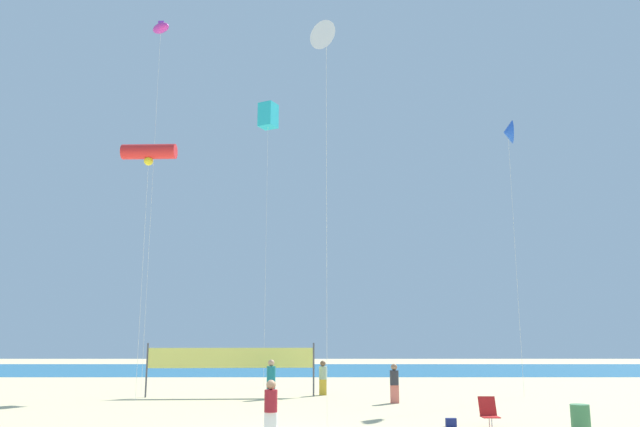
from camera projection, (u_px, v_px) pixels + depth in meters
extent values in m
cube|color=#1E6B99|center=(307.00, 369.00, 51.33)|extent=(120.00, 20.00, 0.01)
cube|color=gold|center=(323.00, 387.00, 29.09)|extent=(0.34, 0.21, 0.72)
cylinder|color=#99B28C|center=(323.00, 373.00, 29.22)|extent=(0.36, 0.36, 0.59)
sphere|color=brown|center=(323.00, 364.00, 29.30)|extent=(0.26, 0.26, 0.26)
cube|color=#EA7260|center=(395.00, 394.00, 25.58)|extent=(0.34, 0.21, 0.72)
cylinder|color=#2D2D33|center=(395.00, 378.00, 25.71)|extent=(0.36, 0.36, 0.59)
sphere|color=#997051|center=(395.00, 367.00, 25.79)|extent=(0.27, 0.27, 0.27)
cube|color=white|center=(271.00, 426.00, 16.61)|extent=(0.34, 0.20, 0.70)
cylinder|color=maroon|center=(271.00, 401.00, 16.73)|extent=(0.35, 0.35, 0.58)
sphere|color=#997051|center=(272.00, 385.00, 16.81)|extent=(0.26, 0.26, 0.26)
cube|color=#19727A|center=(271.00, 390.00, 27.24)|extent=(0.37, 0.22, 0.77)
cylinder|color=#19727A|center=(272.00, 374.00, 27.38)|extent=(0.39, 0.39, 0.63)
sphere|color=tan|center=(272.00, 363.00, 27.46)|extent=(0.28, 0.28, 0.28)
cube|color=red|center=(491.00, 417.00, 18.67)|extent=(0.52, 0.48, 0.03)
cube|color=red|center=(488.00, 406.00, 19.01)|extent=(0.52, 0.23, 0.57)
cylinder|color=silver|center=(492.00, 423.00, 18.50)|extent=(0.03, 0.03, 0.32)
cylinder|color=silver|center=(490.00, 422.00, 18.78)|extent=(0.03, 0.03, 0.32)
cylinder|color=#3F7F4C|center=(581.00, 420.00, 17.28)|extent=(0.52, 0.52, 0.83)
cylinder|color=#4C4C51|center=(147.00, 370.00, 28.17)|extent=(0.08, 0.08, 2.40)
cylinder|color=#4C4C51|center=(314.00, 369.00, 28.63)|extent=(0.08, 0.08, 2.40)
cube|color=#EAE566|center=(232.00, 358.00, 28.50)|extent=(7.58, 0.50, 0.90)
cube|color=navy|center=(452.00, 422.00, 18.88)|extent=(0.32, 0.16, 0.26)
cylinder|color=silver|center=(152.00, 201.00, 31.35)|extent=(0.01, 0.01, 18.87)
ellipsoid|color=#D833A5|center=(161.00, 28.00, 33.18)|extent=(1.46, 1.55, 0.82)
cube|color=purple|center=(162.00, 24.00, 33.22)|extent=(0.31, 0.06, 0.38)
cylinder|color=silver|center=(516.00, 259.00, 29.30)|extent=(0.01, 0.01, 12.56)
cone|color=blue|center=(508.00, 132.00, 30.52)|extent=(0.61, 1.20, 1.14)
cylinder|color=silver|center=(266.00, 246.00, 34.96)|extent=(0.01, 0.01, 15.43)
cube|color=#26BFCC|center=(269.00, 116.00, 36.46)|extent=(1.22, 1.22, 1.44)
cylinder|color=silver|center=(327.00, 220.00, 19.87)|extent=(0.01, 0.01, 12.69)
cone|color=white|center=(327.00, 37.00, 21.10)|extent=(1.11, 0.96, 1.03)
cylinder|color=silver|center=(143.00, 271.00, 27.70)|extent=(0.01, 0.01, 11.10)
cylinder|color=red|center=(150.00, 152.00, 28.78)|extent=(2.52, 0.79, 0.70)
sphere|color=yellow|center=(149.00, 161.00, 28.69)|extent=(0.42, 0.42, 0.42)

